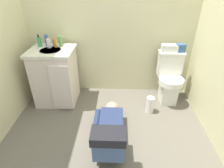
% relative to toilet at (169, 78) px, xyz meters
% --- Properties ---
extents(ground_plane, '(2.95, 3.08, 0.04)m').
position_rel_toilet_xyz_m(ground_plane, '(-0.88, -0.77, -0.39)').
color(ground_plane, '#666054').
extents(wall_back, '(2.61, 0.08, 2.40)m').
position_rel_toilet_xyz_m(wall_back, '(-0.88, 0.31, 0.83)').
color(wall_back, beige).
rests_on(wall_back, ground_plane).
extents(toilet, '(0.36, 0.46, 0.75)m').
position_rel_toilet_xyz_m(toilet, '(0.00, 0.00, 0.00)').
color(toilet, white).
rests_on(toilet, ground_plane).
extents(vanity_cabinet, '(0.60, 0.53, 0.82)m').
position_rel_toilet_xyz_m(vanity_cabinet, '(-1.66, -0.09, 0.05)').
color(vanity_cabinet, silver).
rests_on(vanity_cabinet, ground_plane).
extents(faucet, '(0.02, 0.02, 0.10)m').
position_rel_toilet_xyz_m(faucet, '(-1.66, 0.06, 0.50)').
color(faucet, silver).
rests_on(faucet, vanity_cabinet).
extents(person_plumber, '(0.39, 1.06, 0.52)m').
position_rel_toilet_xyz_m(person_plumber, '(-0.83, -0.91, -0.19)').
color(person_plumber, navy).
rests_on(person_plumber, ground_plane).
extents(tissue_box, '(0.22, 0.11, 0.10)m').
position_rel_toilet_xyz_m(tissue_box, '(-0.05, 0.09, 0.43)').
color(tissue_box, silver).
rests_on(tissue_box, toilet).
extents(toiletry_bag, '(0.12, 0.09, 0.11)m').
position_rel_toilet_xyz_m(toiletry_bag, '(0.10, 0.09, 0.44)').
color(toiletry_bag, '#33598C').
rests_on(toiletry_bag, toilet).
extents(soap_dispenser, '(0.06, 0.06, 0.17)m').
position_rel_toilet_xyz_m(soap_dispenser, '(-1.85, 0.04, 0.52)').
color(soap_dispenser, '#429D5F').
rests_on(soap_dispenser, vanity_cabinet).
extents(bottle_blue, '(0.05, 0.05, 0.15)m').
position_rel_toilet_xyz_m(bottle_blue, '(-1.76, 0.08, 0.53)').
color(bottle_blue, '#4261B2').
rests_on(bottle_blue, vanity_cabinet).
extents(bottle_white, '(0.06, 0.06, 0.12)m').
position_rel_toilet_xyz_m(bottle_white, '(-1.71, -0.00, 0.51)').
color(bottle_white, white).
rests_on(bottle_white, vanity_cabinet).
extents(bottle_amber, '(0.04, 0.04, 0.13)m').
position_rel_toilet_xyz_m(bottle_amber, '(-1.62, 0.01, 0.52)').
color(bottle_amber, '#C7852F').
rests_on(bottle_amber, vanity_cabinet).
extents(bottle_green, '(0.04, 0.04, 0.15)m').
position_rel_toilet_xyz_m(bottle_green, '(-1.56, 0.06, 0.53)').
color(bottle_green, '#529F4B').
rests_on(bottle_green, vanity_cabinet).
extents(paper_towel_roll, '(0.11, 0.11, 0.24)m').
position_rel_toilet_xyz_m(paper_towel_roll, '(-0.30, -0.32, -0.25)').
color(paper_towel_roll, white).
rests_on(paper_towel_roll, ground_plane).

